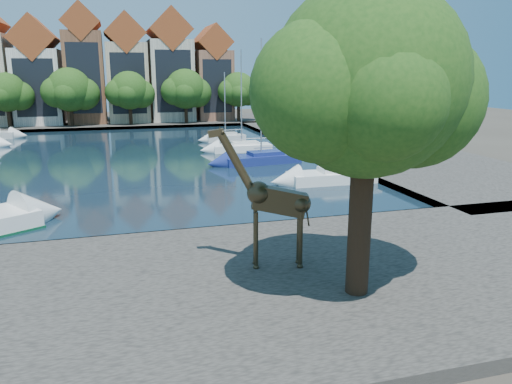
{
  "coord_description": "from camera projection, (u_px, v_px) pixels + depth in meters",
  "views": [
    {
      "loc": [
        -0.5,
        -23.89,
        8.26
      ],
      "look_at": [
        5.76,
        -2.0,
        2.64
      ],
      "focal_mm": 35.0,
      "sensor_mm": 36.0,
      "label": 1
    }
  ],
  "objects": [
    {
      "name": "sailboat_right_c",
      "position": [
        242.0,
        146.0,
        50.97
      ],
      "size": [
        6.0,
        2.19,
        10.07
      ],
      "color": "white",
      "rests_on": "water_basin"
    },
    {
      "name": "townhouse_center",
      "position": [
        85.0,
        68.0,
        73.6
      ],
      "size": [
        5.44,
        9.18,
        16.93
      ],
      "color": "brown",
      "rests_on": "far_quay"
    },
    {
      "name": "townhouse_east_end",
      "position": [
        212.0,
        77.0,
        78.97
      ],
      "size": [
        5.44,
        9.18,
        14.43
      ],
      "color": "#8A5942",
      "rests_on": "far_quay"
    },
    {
      "name": "sailboat_right_d",
      "position": [
        225.0,
        136.0,
        58.15
      ],
      "size": [
        4.76,
        2.1,
        7.85
      ],
      "color": "silver",
      "rests_on": "water_basin"
    },
    {
      "name": "townhouse_west_inner",
      "position": [
        38.0,
        76.0,
        72.11
      ],
      "size": [
        6.43,
        9.18,
        15.15
      ],
      "color": "silver",
      "rests_on": "far_quay"
    },
    {
      "name": "far_quay",
      "position": [
        116.0,
        123.0,
        76.63
      ],
      "size": [
        60.0,
        16.0,
        0.5
      ],
      "primitive_type": "cube",
      "color": "#4B4841",
      "rests_on": "ground"
    },
    {
      "name": "townhouse_east_mid",
      "position": [
        170.0,
        70.0,
        77.0
      ],
      "size": [
        6.43,
        9.18,
        16.65
      ],
      "color": "beige",
      "rests_on": "far_quay"
    },
    {
      "name": "far_tree_far_east",
      "position": [
        239.0,
        91.0,
        75.16
      ],
      "size": [
        6.76,
        5.2,
        7.36
      ],
      "color": "#332114",
      "rests_on": "far_quay"
    },
    {
      "name": "near_quay",
      "position": [
        140.0,
        300.0,
        17.82
      ],
      "size": [
        50.0,
        14.0,
        0.5
      ],
      "primitive_type": "cube",
      "color": "#4B4841",
      "rests_on": "ground"
    },
    {
      "name": "far_tree_west",
      "position": [
        7.0,
        94.0,
        66.62
      ],
      "size": [
        6.76,
        5.2,
        7.36
      ],
      "color": "#332114",
      "rests_on": "far_quay"
    },
    {
      "name": "water_basin",
      "position": [
        121.0,
        159.0,
        46.81
      ],
      "size": [
        38.0,
        50.0,
        0.08
      ],
      "primitive_type": "cube",
      "color": "black",
      "rests_on": "ground"
    },
    {
      "name": "right_quay",
      "position": [
        362.0,
        146.0,
        53.43
      ],
      "size": [
        14.0,
        52.0,
        0.5
      ],
      "primitive_type": "cube",
      "color": "#4B4841",
      "rests_on": "ground"
    },
    {
      "name": "far_tree_mid_east",
      "position": [
        130.0,
        92.0,
        70.88
      ],
      "size": [
        7.02,
        5.4,
        7.52
      ],
      "color": "#332114",
      "rests_on": "far_quay"
    },
    {
      "name": "sailboat_right_b",
      "position": [
        261.0,
        157.0,
        44.43
      ],
      "size": [
        7.17,
        3.25,
        10.71
      ],
      "color": "navy",
      "rests_on": "water_basin"
    },
    {
      "name": "ground",
      "position": [
        132.0,
        243.0,
        24.41
      ],
      "size": [
        160.0,
        160.0,
        0.0
      ],
      "primitive_type": "plane",
      "color": "#38332B",
      "rests_on": "ground"
    },
    {
      "name": "plane_tree",
      "position": [
        370.0,
        88.0,
        16.2
      ],
      "size": [
        8.32,
        6.4,
        10.62
      ],
      "color": "#332114",
      "rests_on": "near_quay"
    },
    {
      "name": "townhouse_east_inner",
      "position": [
        127.0,
        73.0,
        75.35
      ],
      "size": [
        5.94,
        9.18,
        15.79
      ],
      "color": "#C1AD8A",
      "rests_on": "far_quay"
    },
    {
      "name": "far_tree_east",
      "position": [
        186.0,
        90.0,
        72.99
      ],
      "size": [
        7.54,
        5.8,
        7.84
      ],
      "color": "#332114",
      "rests_on": "far_quay"
    },
    {
      "name": "sailboat_right_a",
      "position": [
        334.0,
        174.0,
        36.94
      ],
      "size": [
        6.83,
        2.48,
        10.63
      ],
      "color": "white",
      "rests_on": "water_basin"
    },
    {
      "name": "giraffe_statue",
      "position": [
        272.0,
        200.0,
        19.61
      ],
      "size": [
        3.89,
        1.28,
        5.59
      ],
      "color": "#382E1C",
      "rests_on": "near_quay"
    },
    {
      "name": "far_tree_mid_west",
      "position": [
        70.0,
        91.0,
        68.71
      ],
      "size": [
        7.8,
        6.0,
        8.0
      ],
      "color": "#332114",
      "rests_on": "far_quay"
    }
  ]
}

